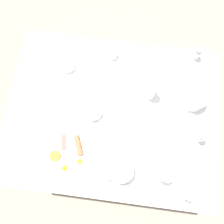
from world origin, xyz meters
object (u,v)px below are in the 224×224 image
Objects in this scene: teacup_with_saucer_right at (93,113)px; creamer_jug at (113,54)px; knife_by_plate at (28,121)px; wine_glass_spare at (152,90)px; napkin_folded at (163,141)px; water_glass_tall at (188,193)px; salt_grinder at (202,137)px; teapot_near at (121,170)px; breakfast_plate at (69,155)px; pepper_grinder at (198,52)px; fork_by_plate at (137,71)px; teacup_with_saucer_left at (67,65)px; water_glass_short at (164,175)px; teapot_far at (196,98)px.

creamer_jug is at bearing -8.97° from teacup_with_saucer_right.
knife_by_plate is (-0.46, 0.42, -0.03)m from creamer_jug.
knife_by_plate is (-0.25, 0.66, -0.07)m from wine_glass_spare.
creamer_jug is 0.42× the size of napkin_folded.
creamer_jug is (0.73, 0.47, -0.03)m from water_glass_tall.
wine_glass_spare reaches higher than salt_grinder.
teacup_with_saucer_right is 1.27× the size of salt_grinder.
creamer_jug is 0.69m from salt_grinder.
breakfast_plate is at bearing -50.75° from teapot_near.
pepper_grinder reaches higher than breakfast_plate.
breakfast_plate is at bearing 149.76° from fork_by_plate.
water_glass_tall is at bearing -106.48° from knife_by_plate.
water_glass_tall reaches higher than teacup_with_saucer_left.
water_glass_short is at bearing -167.38° from wine_glass_spare.
teapot_near is at bearing 78.62° from water_glass_tall.
teapot_near is 0.86× the size of knife_by_plate.
breakfast_plate is 1.39× the size of teapot_far.
teapot_near is at bearing 176.82° from fork_by_plate.
salt_grinder is at bearing -96.22° from teacup_with_saucer_right.
teacup_with_saucer_left is 1.00× the size of teacup_with_saucer_right.
teacup_with_saucer_left is (0.55, 0.38, -0.03)m from teapot_near.
water_glass_short is 0.79× the size of napkin_folded.
wine_glass_spare is at bearing -146.94° from teapot_near.
salt_grinder is (-0.33, -0.79, 0.03)m from teacup_with_saucer_left.
teacup_with_saucer_right is 1.90× the size of creamer_jug.
wine_glass_spare reaches higher than teacup_with_saucer_right.
water_glass_short is 0.73m from pepper_grinder.
knife_by_plate is at bearing 119.66° from pepper_grinder.
teacup_with_saucer_right is 0.37m from knife_by_plate.
water_glass_short reaches higher than napkin_folded.
breakfast_plate is 0.94m from pepper_grinder.
fork_by_plate is at bearing 45.90° from salt_grinder.
teapot_far is 1.35× the size of teacup_with_saucer_right.
creamer_jug is 0.58× the size of fork_by_plate.
pepper_grinder is at bearing -16.19° from napkin_folded.
salt_grinder is at bearing -88.53° from knife_by_plate.
salt_grinder is 0.95m from knife_by_plate.
napkin_folded is at bearing -104.48° from teacup_with_saucer_right.
pepper_grinder is at bearing -1.94° from water_glass_tall.
water_glass_tall reaches higher than knife_by_plate.
wine_glass_spare reaches higher than knife_by_plate.
teacup_with_saucer_left is 1.03× the size of wine_glass_spare.
teapot_near is 1.30× the size of fork_by_plate.
breakfast_plate is 0.29m from teapot_near.
teacup_with_saucer_right is 1.03× the size of wine_glass_spare.
water_glass_short is 0.72× the size of knife_by_plate.
creamer_jug reaches higher than breakfast_plate.
napkin_folded is 0.44m from fork_by_plate.
teacup_with_saucer_right is 1.11× the size of fork_by_plate.
teacup_with_saucer_right is 0.38m from creamer_jug.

